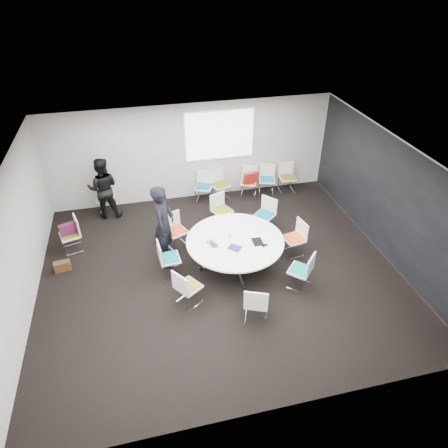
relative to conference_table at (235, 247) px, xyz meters
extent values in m
cube|color=black|center=(-0.39, -0.11, -0.56)|extent=(8.00, 7.00, 0.04)
cube|color=white|center=(-0.39, -0.11, 2.28)|extent=(8.00, 7.00, 0.04)
cube|color=#ACA8A3|center=(-0.39, 3.41, 0.86)|extent=(8.00, 0.04, 2.80)
cube|color=#ACA8A3|center=(-0.39, -3.63, 0.86)|extent=(8.00, 0.04, 2.80)
cube|color=#ACA8A3|center=(-4.41, -0.11, 0.86)|extent=(0.04, 7.00, 2.80)
cube|color=#ACA8A3|center=(3.63, -0.11, 0.86)|extent=(0.04, 7.00, 2.80)
cube|color=black|center=(3.60, -0.11, 0.86)|extent=(0.01, 6.94, 2.74)
cube|color=silver|center=(0.00, 0.00, -0.50)|extent=(0.90, 0.90, 0.08)
cylinder|color=silver|center=(0.00, 0.00, -0.17)|extent=(0.10, 0.10, 0.65)
cylinder|color=white|center=(0.00, 0.00, 0.17)|extent=(2.20, 2.20, 0.04)
cube|color=white|center=(0.41, 3.35, 1.31)|extent=(1.90, 0.03, 1.35)
cube|color=silver|center=(1.47, 0.09, -0.33)|extent=(0.49, 0.49, 0.42)
cube|color=white|center=(1.47, 0.09, -0.10)|extent=(0.52, 0.54, 0.04)
cube|color=red|center=(1.47, 0.09, -0.07)|extent=(0.45, 0.47, 0.03)
cube|color=white|center=(1.67, 0.13, 0.13)|extent=(0.13, 0.46, 0.42)
cube|color=silver|center=(1.11, 1.22, -0.33)|extent=(0.59, 0.59, 0.42)
cube|color=white|center=(1.11, 1.22, -0.10)|extent=(0.63, 0.63, 0.04)
cube|color=#075B77|center=(1.11, 1.22, -0.07)|extent=(0.55, 0.55, 0.03)
cube|color=white|center=(1.27, 1.36, 0.13)|extent=(0.32, 0.38, 0.42)
cube|color=silver|center=(0.09, 1.68, -0.33)|extent=(0.56, 0.56, 0.42)
cube|color=white|center=(0.09, 1.68, -0.10)|extent=(0.60, 0.59, 0.04)
cube|color=#656D14|center=(0.09, 1.68, -0.07)|extent=(0.52, 0.51, 0.03)
cube|color=white|center=(0.00, 1.87, 0.13)|extent=(0.43, 0.22, 0.42)
cube|color=silver|center=(-1.20, 1.03, -0.33)|extent=(0.55, 0.55, 0.42)
cube|color=white|center=(-1.20, 1.03, -0.10)|extent=(0.60, 0.59, 0.04)
cube|color=red|center=(-1.20, 1.03, -0.07)|extent=(0.52, 0.51, 0.03)
cube|color=white|center=(-1.29, 1.23, 0.13)|extent=(0.44, 0.21, 0.42)
cube|color=silver|center=(-1.49, 0.04, -0.33)|extent=(0.45, 0.45, 0.42)
cube|color=white|center=(-1.49, 0.04, -0.10)|extent=(0.48, 0.50, 0.04)
cube|color=#08697A|center=(-1.49, 0.04, -0.07)|extent=(0.41, 0.43, 0.03)
cube|color=white|center=(-1.70, 0.02, 0.13)|extent=(0.08, 0.46, 0.42)
cube|color=silver|center=(-1.23, -0.95, -0.33)|extent=(0.58, 0.58, 0.42)
cube|color=white|center=(-1.23, -0.95, -0.10)|extent=(0.62, 0.63, 0.04)
cube|color=olive|center=(-1.23, -0.95, -0.07)|extent=(0.54, 0.54, 0.03)
cube|color=white|center=(-1.40, -1.07, 0.13)|extent=(0.29, 0.40, 0.42)
cube|color=silver|center=(0.00, -1.67, -0.33)|extent=(0.55, 0.55, 0.42)
cube|color=white|center=(0.00, -1.67, -0.10)|extent=(0.59, 0.58, 0.04)
cube|color=orange|center=(0.00, -1.67, -0.07)|extent=(0.51, 0.50, 0.03)
cube|color=white|center=(-0.08, -1.87, 0.13)|extent=(0.44, 0.21, 0.42)
cube|color=silver|center=(1.18, -1.00, -0.33)|extent=(0.59, 0.59, 0.42)
cube|color=white|center=(1.18, -1.00, -0.10)|extent=(0.64, 0.64, 0.04)
cube|color=#097E73|center=(1.18, -1.00, -0.07)|extent=(0.55, 0.55, 0.03)
cube|color=white|center=(1.34, -1.14, 0.13)|extent=(0.34, 0.36, 0.42)
cube|color=silver|center=(-0.14, 3.04, -0.33)|extent=(0.55, 0.55, 0.42)
cube|color=white|center=(-0.14, 3.04, -0.10)|extent=(0.59, 0.58, 0.04)
cube|color=#0C5C85|center=(-0.14, 3.04, -0.07)|extent=(0.51, 0.50, 0.03)
cube|color=white|center=(-0.06, 3.23, 0.13)|extent=(0.44, 0.20, 0.42)
cube|color=silver|center=(0.35, 3.04, -0.33)|extent=(0.53, 0.53, 0.42)
cube|color=white|center=(0.35, 3.04, -0.10)|extent=(0.58, 0.56, 0.04)
cube|color=#686113|center=(0.35, 3.04, -0.07)|extent=(0.50, 0.49, 0.03)
cube|color=white|center=(0.29, 3.24, 0.13)|extent=(0.45, 0.18, 0.42)
cube|color=silver|center=(1.21, 3.04, -0.33)|extent=(0.55, 0.55, 0.42)
cube|color=white|center=(1.21, 3.04, -0.10)|extent=(0.59, 0.58, 0.04)
cube|color=#D45A12|center=(1.21, 3.04, -0.07)|extent=(0.52, 0.50, 0.03)
cube|color=white|center=(1.29, 3.23, 0.13)|extent=(0.44, 0.21, 0.42)
cube|color=silver|center=(1.78, 3.04, -0.33)|extent=(0.52, 0.52, 0.42)
cube|color=white|center=(1.78, 3.04, -0.10)|extent=(0.56, 0.55, 0.04)
cube|color=#0D7B87|center=(1.78, 3.04, -0.07)|extent=(0.49, 0.47, 0.03)
cube|color=white|center=(1.84, 3.24, 0.13)|extent=(0.45, 0.16, 0.42)
cube|color=silver|center=(2.43, 3.02, -0.33)|extent=(0.45, 0.45, 0.42)
cube|color=white|center=(2.43, 3.02, -0.10)|extent=(0.49, 0.47, 0.04)
cube|color=#756316|center=(2.43, 3.02, -0.07)|extent=(0.42, 0.40, 0.03)
cube|color=white|center=(2.44, 3.23, 0.13)|extent=(0.46, 0.07, 0.42)
cube|color=silver|center=(-3.72, 1.48, -0.33)|extent=(0.52, 0.52, 0.42)
cube|color=white|center=(-3.72, 1.48, -0.10)|extent=(0.55, 0.56, 0.04)
cube|color=olive|center=(-3.72, 1.48, -0.07)|extent=(0.48, 0.49, 0.03)
cube|color=white|center=(-3.52, 1.53, 0.13)|extent=(0.16, 0.45, 0.42)
cube|color=silver|center=(-2.89, 3.02, -0.33)|extent=(0.48, 0.48, 0.42)
cube|color=white|center=(-2.89, 3.02, -0.10)|extent=(0.52, 0.50, 0.04)
cube|color=#6E6916|center=(-2.89, 3.02, -0.07)|extent=(0.45, 0.43, 0.03)
cube|color=white|center=(-2.86, 3.23, 0.13)|extent=(0.46, 0.10, 0.42)
imported|color=black|center=(-1.51, 0.63, 0.43)|extent=(0.69, 0.83, 1.94)
imported|color=black|center=(-2.89, 2.87, 0.32)|extent=(0.90, 0.74, 1.72)
imported|color=#333338|center=(-0.49, -0.03, 0.20)|extent=(0.31, 0.36, 0.02)
cube|color=silver|center=(-0.60, 0.00, 0.32)|extent=(0.04, 0.30, 0.22)
cube|color=black|center=(0.47, -0.20, 0.20)|extent=(0.22, 0.30, 0.02)
cube|color=navy|center=(-0.08, -0.29, 0.21)|extent=(0.33, 0.32, 0.03)
cube|color=white|center=(0.52, 0.35, 0.19)|extent=(0.33, 0.26, 0.00)
cube|color=white|center=(0.64, 0.00, 0.19)|extent=(0.36, 0.33, 0.00)
cylinder|color=white|center=(-0.08, 0.17, 0.24)|extent=(0.08, 0.08, 0.09)
cube|color=black|center=(0.58, -0.35, 0.20)|extent=(0.16, 0.12, 0.01)
cube|color=#4E1434|center=(-3.72, 1.48, 0.08)|extent=(0.42, 0.28, 0.28)
cube|color=#472C16|center=(-3.90, 0.72, -0.42)|extent=(0.38, 0.21, 0.24)
cube|color=#A21C13|center=(1.21, 2.83, 0.16)|extent=(0.46, 0.24, 0.36)
camera|label=1|loc=(-1.89, -6.93, 5.56)|focal=32.00mm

